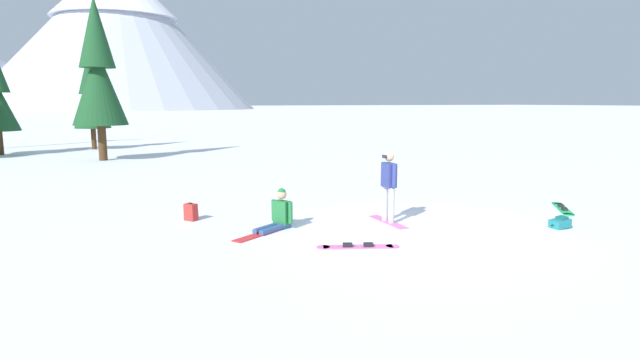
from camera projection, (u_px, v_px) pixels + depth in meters
name	position (u px, v px, depth m)	size (l,w,h in m)	color
ground_plane	(416.00, 230.00, 12.29)	(800.00, 800.00, 0.00)	white
snowboarder_foreground	(389.00, 185.00, 12.92)	(0.31, 1.56, 1.81)	pink
snowboarder_midground	(277.00, 215.00, 12.33)	(1.67, 1.25, 0.98)	#335184
loose_snowboard_far_spare	(563.00, 208.00, 14.68)	(1.42, 1.70, 0.09)	#19B259
loose_snowboard_near_right	(358.00, 246.00, 10.82)	(1.75, 0.90, 0.09)	pink
backpack_teal	(560.00, 223.00, 12.46)	(0.53, 0.32, 0.30)	#1E7A7F
backpack_red	(191.00, 212.00, 13.27)	(0.37, 0.38, 0.47)	red
pine_tree_leaning	(91.00, 97.00, 32.71)	(2.22, 2.22, 6.22)	#472D19
pine_tree_short	(98.00, 72.00, 26.23)	(2.74, 2.74, 8.40)	#472D19
peak_north_spur	(117.00, 31.00, 213.55)	(113.07, 113.07, 61.94)	#B2B7C6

